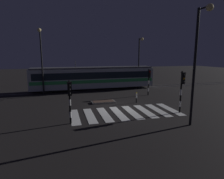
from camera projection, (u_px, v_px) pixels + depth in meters
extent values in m
plane|color=black|center=(120.00, 108.00, 17.68)|extent=(120.00, 120.00, 0.00)
cube|color=#59595E|center=(98.00, 90.00, 26.77)|extent=(80.00, 0.12, 0.03)
cube|color=#59595E|center=(96.00, 89.00, 28.12)|extent=(80.00, 0.12, 0.03)
cube|color=silver|center=(75.00, 117.00, 15.16)|extent=(0.82, 4.07, 0.02)
cube|color=silver|center=(90.00, 116.00, 15.47)|extent=(0.82, 4.07, 0.02)
cube|color=silver|center=(105.00, 114.00, 15.78)|extent=(0.82, 4.07, 0.02)
cube|color=silver|center=(119.00, 113.00, 16.09)|extent=(0.82, 4.07, 0.02)
cube|color=silver|center=(132.00, 112.00, 16.40)|extent=(0.82, 4.07, 0.02)
cube|color=silver|center=(145.00, 111.00, 16.70)|extent=(0.82, 4.07, 0.02)
cube|color=silver|center=(158.00, 110.00, 17.01)|extent=(0.82, 4.07, 0.02)
cube|color=silver|center=(170.00, 109.00, 17.32)|extent=(0.82, 4.07, 0.02)
cube|color=slate|center=(103.00, 102.00, 19.69)|extent=(2.43, 1.01, 0.16)
cube|color=#4C382D|center=(103.00, 101.00, 19.68)|extent=(2.18, 0.91, 0.02)
cylinder|color=black|center=(180.00, 110.00, 16.29)|extent=(0.14, 0.14, 0.51)
cylinder|color=white|center=(180.00, 104.00, 16.20)|extent=(0.14, 0.14, 0.51)
cylinder|color=black|center=(180.00, 98.00, 16.11)|extent=(0.14, 0.14, 0.51)
cylinder|color=white|center=(181.00, 92.00, 16.02)|extent=(0.14, 0.14, 0.51)
cylinder|color=black|center=(181.00, 86.00, 15.93)|extent=(0.14, 0.14, 0.51)
cylinder|color=white|center=(182.00, 80.00, 15.83)|extent=(0.14, 0.14, 0.51)
cylinder|color=black|center=(182.00, 74.00, 15.74)|extent=(0.14, 0.14, 0.51)
cube|color=black|center=(183.00, 79.00, 15.64)|extent=(0.28, 0.20, 0.90)
sphere|color=black|center=(184.00, 75.00, 15.49)|extent=(0.14, 0.14, 0.14)
sphere|color=orange|center=(184.00, 79.00, 15.54)|extent=(0.14, 0.14, 0.14)
sphere|color=black|center=(184.00, 82.00, 15.59)|extent=(0.14, 0.14, 0.14)
cube|color=black|center=(183.00, 73.00, 15.56)|extent=(0.36, 0.24, 0.04)
cylinder|color=black|center=(71.00, 121.00, 13.65)|extent=(0.14, 0.14, 0.45)
cylinder|color=white|center=(70.00, 115.00, 13.57)|extent=(0.14, 0.14, 0.45)
cylinder|color=black|center=(70.00, 109.00, 13.49)|extent=(0.14, 0.14, 0.45)
cylinder|color=white|center=(70.00, 102.00, 13.41)|extent=(0.14, 0.14, 0.45)
cylinder|color=black|center=(70.00, 96.00, 13.33)|extent=(0.14, 0.14, 0.45)
cylinder|color=white|center=(69.00, 90.00, 13.25)|extent=(0.14, 0.14, 0.45)
cylinder|color=black|center=(69.00, 84.00, 13.17)|extent=(0.14, 0.14, 0.45)
cube|color=black|center=(70.00, 89.00, 13.08)|extent=(0.28, 0.20, 0.90)
sphere|color=black|center=(70.00, 86.00, 12.92)|extent=(0.14, 0.14, 0.14)
sphere|color=black|center=(70.00, 90.00, 12.97)|extent=(0.14, 0.14, 0.14)
sphere|color=black|center=(70.00, 94.00, 13.02)|extent=(0.14, 0.14, 0.14)
cube|color=black|center=(69.00, 82.00, 12.99)|extent=(0.36, 0.24, 0.04)
cylinder|color=black|center=(148.00, 93.00, 23.49)|extent=(0.14, 0.14, 0.46)
cylinder|color=white|center=(148.00, 90.00, 23.41)|extent=(0.14, 0.14, 0.46)
cylinder|color=black|center=(148.00, 86.00, 23.32)|extent=(0.14, 0.14, 0.46)
cylinder|color=white|center=(148.00, 82.00, 23.24)|extent=(0.14, 0.14, 0.46)
cylinder|color=black|center=(149.00, 78.00, 23.16)|extent=(0.14, 0.14, 0.46)
cylinder|color=white|center=(149.00, 75.00, 23.08)|extent=(0.14, 0.14, 0.46)
cylinder|color=black|center=(149.00, 71.00, 22.99)|extent=(0.14, 0.14, 0.46)
cube|color=black|center=(149.00, 74.00, 22.90)|extent=(0.28, 0.20, 0.90)
sphere|color=red|center=(150.00, 72.00, 22.75)|extent=(0.14, 0.14, 0.14)
sphere|color=black|center=(150.00, 74.00, 22.80)|extent=(0.14, 0.14, 0.14)
sphere|color=black|center=(150.00, 76.00, 22.85)|extent=(0.14, 0.14, 0.14)
cube|color=black|center=(150.00, 70.00, 22.81)|extent=(0.36, 0.24, 0.04)
cylinder|color=black|center=(139.00, 64.00, 28.17)|extent=(0.18, 0.18, 7.34)
cylinder|color=black|center=(141.00, 39.00, 27.11)|extent=(0.10, 0.90, 0.10)
sphere|color=#F9E08C|center=(142.00, 39.00, 26.70)|extent=(0.44, 0.44, 0.44)
cylinder|color=black|center=(42.00, 63.00, 23.35)|extent=(0.18, 0.18, 7.95)
cylinder|color=black|center=(39.00, 30.00, 22.23)|extent=(0.10, 0.90, 0.10)
sphere|color=#F9E08C|center=(39.00, 30.00, 21.82)|extent=(0.44, 0.44, 0.44)
cylinder|color=black|center=(194.00, 70.00, 12.71)|extent=(0.18, 0.18, 7.86)
cylinder|color=black|center=(204.00, 8.00, 11.60)|extent=(0.10, 0.90, 0.10)
sphere|color=#F9E08C|center=(210.00, 7.00, 11.19)|extent=(0.44, 0.44, 0.44)
cube|color=#B2BCC1|center=(94.00, 78.00, 27.05)|extent=(17.36, 2.50, 2.70)
cube|color=green|center=(96.00, 81.00, 25.91)|extent=(17.01, 0.04, 0.44)
cube|color=green|center=(93.00, 79.00, 28.31)|extent=(17.01, 0.04, 0.44)
cube|color=black|center=(96.00, 76.00, 25.77)|extent=(16.49, 0.03, 0.90)
cube|color=#4C4C51|center=(94.00, 68.00, 26.79)|extent=(17.01, 2.30, 0.20)
cylinder|color=#262628|center=(75.00, 64.00, 25.97)|extent=(0.08, 0.08, 1.00)
cube|color=black|center=(125.00, 87.00, 28.66)|extent=(2.20, 2.00, 0.35)
cube|color=black|center=(60.00, 90.00, 25.98)|extent=(2.20, 2.00, 0.35)
sphere|color=#F9F2CC|center=(149.00, 79.00, 29.57)|extent=(0.24, 0.24, 0.24)
cylinder|color=black|center=(136.00, 100.00, 19.67)|extent=(0.12, 0.12, 0.50)
cylinder|color=white|center=(136.00, 96.00, 19.59)|extent=(0.12, 0.12, 0.50)
sphere|color=yellow|center=(137.00, 93.00, 19.53)|extent=(0.12, 0.12, 0.12)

